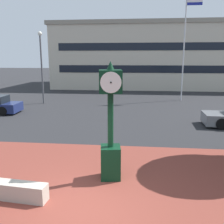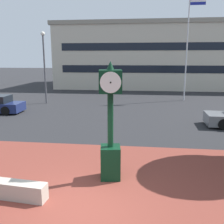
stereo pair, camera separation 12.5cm
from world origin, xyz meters
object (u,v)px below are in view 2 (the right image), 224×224
at_px(street_lamp_post, 44,60).
at_px(street_clock, 110,126).
at_px(flagpole_primary, 189,42).
at_px(civic_building, 157,56).

bearing_deg(street_lamp_post, street_clock, -61.20).
bearing_deg(flagpole_primary, civic_building, 98.41).
distance_m(street_clock, flagpole_primary, 17.93).
bearing_deg(civic_building, flagpole_primary, -81.59).
xyz_separation_m(civic_building, street_lamp_post, (-10.60, -16.71, -0.45)).
distance_m(civic_building, street_lamp_post, 19.79).
xyz_separation_m(street_clock, street_lamp_post, (-7.51, 13.65, 2.00)).
distance_m(street_clock, street_lamp_post, 15.71).
distance_m(flagpole_primary, street_lamp_post, 13.09).
relative_size(flagpole_primary, civic_building, 0.35).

